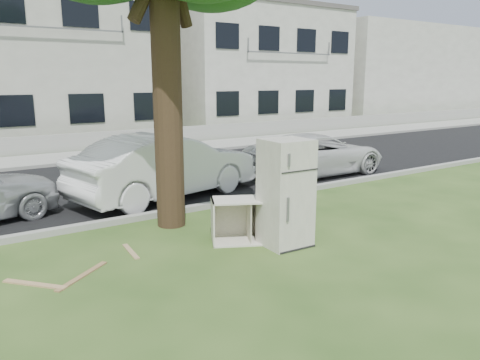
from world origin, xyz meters
TOP-DOWN VIEW (x-y plane):
  - ground at (0.00, 0.00)m, footprint 120.00×120.00m
  - road at (0.00, 6.00)m, footprint 120.00×7.00m
  - kerb_near at (0.00, 2.45)m, footprint 120.00×0.18m
  - kerb_far at (0.00, 9.55)m, footprint 120.00×0.18m
  - sidewalk at (0.00, 11.00)m, footprint 120.00×2.80m
  - low_wall at (0.00, 12.60)m, footprint 120.00×0.15m
  - townhouse_center at (0.00, 17.50)m, footprint 11.22×8.16m
  - townhouse_right at (12.00, 17.50)m, footprint 10.20×8.16m
  - filler_right at (26.00, 18.00)m, footprint 16.00×9.00m
  - fridge at (0.75, -0.29)m, footprint 0.78×0.73m
  - cabinet at (0.20, 0.27)m, footprint 1.15×0.98m
  - plank_a at (-2.54, 0.28)m, footprint 0.92×0.73m
  - plank_b at (-3.17, 0.36)m, footprint 0.73×0.80m
  - plank_c at (-1.60, 0.83)m, footprint 0.15×0.75m
  - car_center at (0.45, 3.84)m, footprint 4.91×2.63m
  - car_right at (5.32, 3.92)m, footprint 4.45×2.08m

SIDE VIEW (x-z plane):
  - ground at x=0.00m, z-range 0.00..0.00m
  - kerb_near at x=0.00m, z-range -0.06..0.06m
  - kerb_far at x=0.00m, z-range -0.06..0.06m
  - road at x=0.00m, z-range 0.00..0.01m
  - sidewalk at x=0.00m, z-range 0.00..0.01m
  - plank_c at x=-1.60m, z-range 0.00..0.02m
  - plank_a at x=-2.54m, z-range 0.00..0.02m
  - plank_b at x=-3.17m, z-range 0.00..0.02m
  - low_wall at x=0.00m, z-range 0.00..0.70m
  - cabinet at x=0.20m, z-range 0.00..0.77m
  - car_right at x=5.32m, z-range 0.00..1.23m
  - car_center at x=0.45m, z-range 0.00..1.54m
  - fridge at x=0.75m, z-range 0.00..1.83m
  - filler_right at x=26.00m, z-range 0.00..6.40m
  - townhouse_right at x=12.00m, z-range 0.00..6.84m
  - townhouse_center at x=0.00m, z-range 0.00..7.44m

